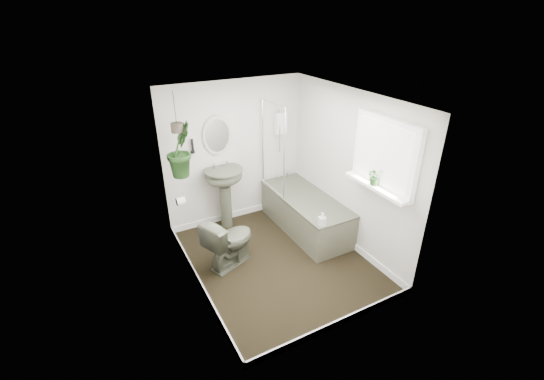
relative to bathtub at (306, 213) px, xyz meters
name	(u,v)px	position (x,y,z in m)	size (l,w,h in m)	color
floor	(277,260)	(-0.80, -0.50, -0.30)	(2.30, 2.80, 0.02)	black
ceiling	(278,97)	(-0.80, -0.50, 2.02)	(2.30, 2.80, 0.02)	white
wall_back	(235,153)	(-0.80, 0.91, 0.86)	(2.30, 0.02, 2.30)	beige
wall_front	(347,244)	(-0.80, -1.91, 0.86)	(2.30, 0.02, 2.30)	beige
wall_left	(190,209)	(-1.96, -0.50, 0.86)	(0.02, 2.80, 2.30)	beige
wall_right	(349,171)	(0.36, -0.50, 0.86)	(0.02, 2.80, 2.30)	beige
skirting	(277,257)	(-0.80, -0.50, -0.24)	(2.30, 2.80, 0.10)	white
bathtub	(306,213)	(0.00, 0.00, 0.00)	(0.72, 1.72, 0.58)	#424637
bath_screen	(273,149)	(-0.33, 0.49, 0.99)	(0.04, 0.72, 1.40)	silver
shower_box	(281,123)	(0.00, 0.84, 1.26)	(0.20, 0.10, 0.35)	white
oval_mirror	(217,135)	(-1.08, 0.87, 1.21)	(0.46, 0.03, 0.62)	#BFB6A4
wall_sconce	(193,146)	(-1.48, 0.86, 1.11)	(0.04, 0.04, 0.22)	black
toilet_roll_holder	(181,201)	(-1.90, 0.20, 0.61)	(0.11, 0.11, 0.11)	white
window_recess	(385,154)	(0.29, -1.20, 1.36)	(0.08, 1.00, 0.90)	white
window_sill	(376,187)	(0.22, -1.20, 0.94)	(0.18, 1.00, 0.04)	white
window_blinds	(382,155)	(0.24, -1.20, 1.36)	(0.01, 0.86, 0.76)	white
toilet	(230,241)	(-1.41, -0.26, 0.08)	(0.42, 0.73, 0.75)	#424637
pedestal_sink	(225,198)	(-1.08, 0.70, 0.22)	(0.60, 0.51, 1.02)	#424637
sill_plant	(375,176)	(0.21, -1.17, 1.07)	(0.20, 0.17, 0.22)	black
hanging_plant	(180,150)	(-1.77, 0.45, 1.24)	(0.41, 0.33, 0.74)	black
soap_bottle	(322,219)	(-0.27, -0.79, 0.39)	(0.09, 0.09, 0.19)	black
hanging_pot	(177,128)	(-1.77, 0.45, 1.54)	(0.16, 0.16, 0.12)	#363027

